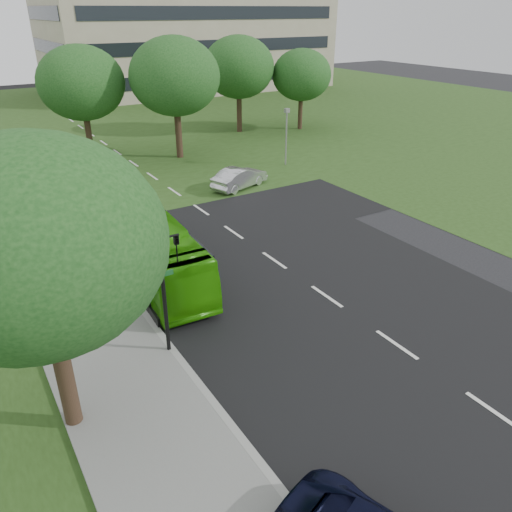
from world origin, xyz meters
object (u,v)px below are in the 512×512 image
Objects in this scene: tree_park_d at (239,67)px; camera_pole at (286,129)px; tree_park_b at (81,83)px; traffic_light at (167,280)px; bus at (150,246)px; tree_park_e at (302,75)px; sedan at (240,178)px; tree_side_near at (37,245)px; tree_park_c at (175,77)px.

tree_park_d is 2.06× the size of camera_pole.
traffic_light is at bearing -99.81° from tree_park_b.
tree_park_b is 0.86× the size of bus.
camera_pole is at bearing -39.16° from tree_park_b.
tree_park_e is 32.52m from bus.
tree_park_d is 18.17m from sedan.
tree_park_e is 19.96m from sedan.
sedan is (-8.75, -15.01, -5.31)m from tree_park_d.
tree_park_b is 27.94m from traffic_light.
bus is (-3.19, -21.46, -4.44)m from tree_park_b.
tree_park_d is at bearing 159.75° from tree_park_e.
bus is at bearing -98.45° from tree_park_b.
traffic_light is 1.14× the size of camera_pole.
tree_park_e is (5.84, -2.15, -0.82)m from tree_park_d.
tree_park_d is at bearing 55.05° from bus.
bus is at bearing 76.26° from traffic_light.
tree_park_b is 2.02× the size of sedan.
camera_pole is at bearing -103.43° from tree_park_d.
tree_park_d reaches higher than tree_park_b.
tree_park_e is at bearing 44.35° from tree_side_near.
tree_park_c is 0.92× the size of bus.
tree_park_b is at bearing 84.62° from bus.
tree_park_b is at bearing -172.29° from tree_park_d.
tree_park_c is at bearing 146.79° from camera_pole.
traffic_light is (-4.73, -27.38, -2.96)m from tree_park_b.
sedan is at bearing 46.96° from tree_side_near.
tree_side_near is 22.64m from sedan.
tree_side_near is 10.32m from bus.
camera_pole is (17.05, 17.35, -0.12)m from traffic_light.
tree_park_b reaches higher than tree_side_near.
sedan is (6.45, -12.95, -5.15)m from tree_park_b.
traffic_light is at bearing -121.04° from camera_pole.
bus is 6.29m from traffic_light.
tree_park_d is at bearing 90.02° from camera_pole.
traffic_light is at bearing -114.74° from tree_park_c.
tree_park_e is (21.03, -0.09, -0.66)m from tree_park_b.
tree_side_near reaches higher than camera_pole.
tree_park_e is at bearing 13.26° from tree_park_c.
tree_park_c is at bearing 59.80° from tree_side_near.
tree_park_b is 2.02× the size of camera_pole.
tree_park_b reaches higher than traffic_light.
tree_park_c reaches higher than tree_side_near.
sedan is at bearing -138.60° from tree_park_e.
bus is at bearing 112.28° from sedan.
bus is (5.42, 7.61, -4.40)m from tree_side_near.
traffic_light is 24.32m from camera_pole.
tree_park_b is 7.20m from tree_park_c.
tree_park_c is at bearing -17.84° from sedan.
bus is 2.06× the size of traffic_light.
tree_park_e is at bearing -0.26° from tree_park_b.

